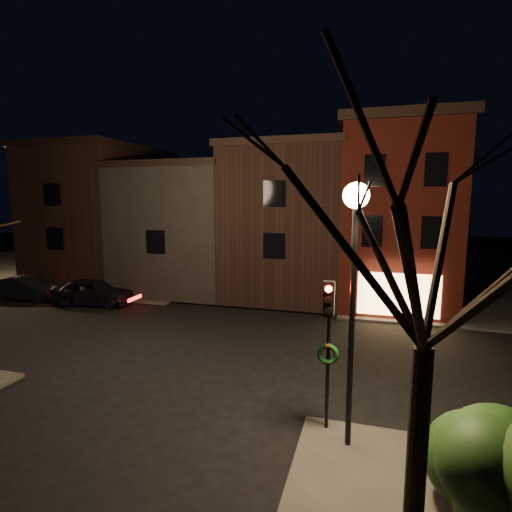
{
  "coord_description": "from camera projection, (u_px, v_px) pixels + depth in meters",
  "views": [
    {
      "loc": [
        6.57,
        -15.54,
        6.2
      ],
      "look_at": [
        0.65,
        4.87,
        3.2
      ],
      "focal_mm": 28.0,
      "sensor_mm": 36.0,
      "label": 1
    }
  ],
  "objects": [
    {
      "name": "ground",
      "position": [
        211.0,
        343.0,
        17.46
      ],
      "size": [
        120.0,
        120.0,
        0.0
      ],
      "primitive_type": "plane",
      "color": "black",
      "rests_on": "ground"
    },
    {
      "name": "row_building_b",
      "position": [
        192.0,
        226.0,
        28.42
      ],
      "size": [
        7.8,
        10.3,
        8.4
      ],
      "color": "black",
      "rests_on": "ground"
    },
    {
      "name": "sidewalk_far_left",
      "position": [
        108.0,
        259.0,
        41.99
      ],
      "size": [
        30.0,
        30.0,
        0.12
      ],
      "primitive_type": "cube",
      "color": "#2D2B28",
      "rests_on": "ground"
    },
    {
      "name": "parked_car_a",
      "position": [
        93.0,
        292.0,
        23.62
      ],
      "size": [
        4.93,
        2.51,
        1.61
      ],
      "primitive_type": "imported",
      "rotation": [
        0.0,
        0.0,
        1.7
      ],
      "color": "black",
      "rests_on": "ground"
    },
    {
      "name": "street_lamp_near",
      "position": [
        354.0,
        244.0,
        9.32
      ],
      "size": [
        0.6,
        0.6,
        6.48
      ],
      "color": "black",
      "rests_on": "sidewalk_near_right"
    },
    {
      "name": "bare_tree_right",
      "position": [
        432.0,
        203.0,
        6.44
      ],
      "size": [
        6.4,
        6.4,
        8.5
      ],
      "color": "black",
      "rests_on": "sidewalk_near_right"
    },
    {
      "name": "parked_car_b",
      "position": [
        26.0,
        288.0,
        24.92
      ],
      "size": [
        4.53,
        1.99,
        1.45
      ],
      "primitive_type": "imported",
      "rotation": [
        0.0,
        0.0,
        1.68
      ],
      "color": "black",
      "rests_on": "ground"
    },
    {
      "name": "row_building_c",
      "position": [
        105.0,
        215.0,
        30.32
      ],
      "size": [
        7.3,
        10.3,
        9.9
      ],
      "color": "black",
      "rests_on": "ground"
    },
    {
      "name": "row_building_a",
      "position": [
        292.0,
        221.0,
        26.35
      ],
      "size": [
        7.3,
        10.3,
        9.4
      ],
      "color": "black",
      "rests_on": "ground"
    },
    {
      "name": "corner_building",
      "position": [
        397.0,
        213.0,
        23.5
      ],
      "size": [
        6.5,
        8.5,
        10.5
      ],
      "color": "#49120D",
      "rests_on": "ground"
    },
    {
      "name": "traffic_signal",
      "position": [
        328.0,
        332.0,
        10.28
      ],
      "size": [
        0.58,
        0.38,
        4.05
      ],
      "color": "black",
      "rests_on": "sidewalk_near_right"
    }
  ]
}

